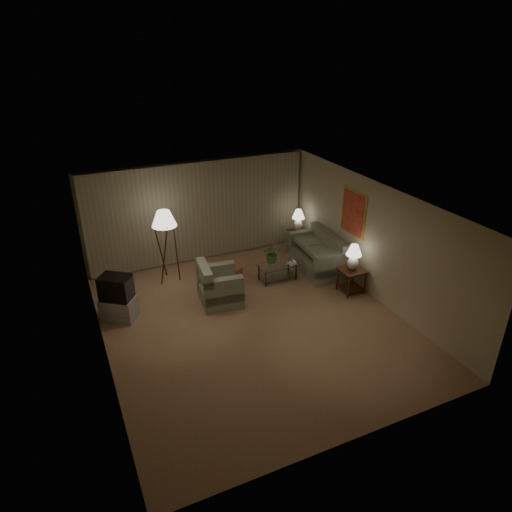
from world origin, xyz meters
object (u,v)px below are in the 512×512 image
at_px(table_lamp_near, 354,255).
at_px(floor_lamp, 166,245).
at_px(armchair, 220,287).
at_px(side_table_near, 351,276).
at_px(sofa, 316,256).
at_px(table_lamp_far, 298,218).
at_px(crt_tv, 116,288).
at_px(side_table_far, 298,237).
at_px(ottoman, 231,273).
at_px(tv_cabinet, 119,308).
at_px(vase, 272,263).
at_px(coffee_table, 278,270).

distance_m(table_lamp_near, floor_lamp, 4.46).
distance_m(armchair, side_table_near, 3.10).
relative_size(sofa, table_lamp_far, 3.07).
height_order(table_lamp_near, crt_tv, table_lamp_near).
distance_m(sofa, side_table_far, 1.26).
distance_m(crt_tv, ottoman, 2.93).
bearing_deg(tv_cabinet, side_table_far, 51.95).
bearing_deg(vase, crt_tv, -178.00).
xyz_separation_m(side_table_far, ottoman, (-2.39, -0.89, -0.20)).
bearing_deg(crt_tv, tv_cabinet, 0.00).
xyz_separation_m(floor_lamp, ottoman, (1.39, -0.65, -0.76)).
bearing_deg(table_lamp_far, coffee_table, -134.28).
xyz_separation_m(armchair, crt_tv, (-2.22, 0.26, 0.37)).
bearing_deg(side_table_far, floor_lamp, -176.44).
bearing_deg(vase, ottoman, 153.55).
distance_m(ottoman, vase, 1.08).
bearing_deg(floor_lamp, vase, -25.71).
bearing_deg(tv_cabinet, crt_tv, 0.00).
height_order(floor_lamp, ottoman, floor_lamp).
height_order(sofa, tv_cabinet, sofa).
relative_size(sofa, crt_tv, 2.45).
relative_size(side_table_far, table_lamp_near, 0.95).
height_order(side_table_near, vase, side_table_near).
xyz_separation_m(sofa, side_table_far, (0.15, 1.25, 0.01)).
height_order(sofa, side_table_near, sofa).
bearing_deg(table_lamp_far, ottoman, -159.60).
distance_m(sofa, crt_tv, 5.07).
bearing_deg(ottoman, table_lamp_far, 20.40).
relative_size(side_table_near, tv_cabinet, 0.72).
bearing_deg(crt_tv, table_lamp_far, 51.95).
bearing_deg(armchair, floor_lamp, 34.18).
bearing_deg(coffee_table, vase, 180.00).
bearing_deg(ottoman, floor_lamp, 154.79).
bearing_deg(table_lamp_far, armchair, -149.65).
relative_size(table_lamp_far, vase, 3.87).
xyz_separation_m(armchair, vase, (1.51, 0.40, 0.10)).
relative_size(armchair, table_lamp_near, 1.78).
xyz_separation_m(coffee_table, tv_cabinet, (-3.88, -0.13, -0.02)).
bearing_deg(coffee_table, floor_lamp, 155.67).
height_order(tv_cabinet, vase, vase).
bearing_deg(side_table_near, sofa, 96.34).
bearing_deg(crt_tv, side_table_far, 51.95).
xyz_separation_m(table_lamp_far, coffee_table, (-1.32, -1.35, -0.69)).
height_order(sofa, floor_lamp, floor_lamp).
distance_m(side_table_near, vase, 1.93).
distance_m(table_lamp_far, coffee_table, 2.01).
height_order(side_table_far, vase, side_table_far).
bearing_deg(coffee_table, sofa, 4.90).
distance_m(sofa, ottoman, 2.28).
bearing_deg(table_lamp_near, sofa, 96.34).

